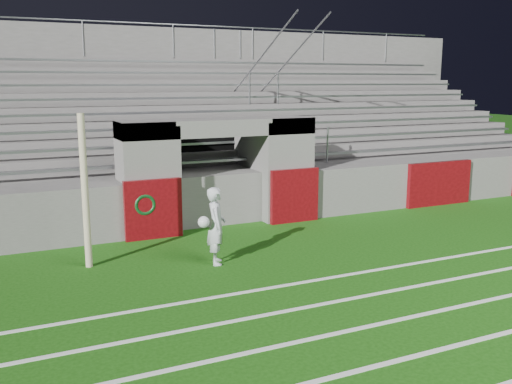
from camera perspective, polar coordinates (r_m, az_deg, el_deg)
ground at (r=11.10m, az=3.05°, el=-7.28°), size 90.00×90.00×0.00m
field_post at (r=11.08m, az=-16.73°, el=0.02°), size 0.13×0.13×2.92m
stadium_structure at (r=18.06m, az=-8.97°, el=4.55°), size 26.00×8.48×5.42m
goalkeeper_with_ball at (r=10.98m, az=-4.04°, el=-3.37°), size 0.66×0.63×1.51m
hose_coil at (r=12.85m, az=-11.08°, el=-1.24°), size 0.59×0.15×0.59m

